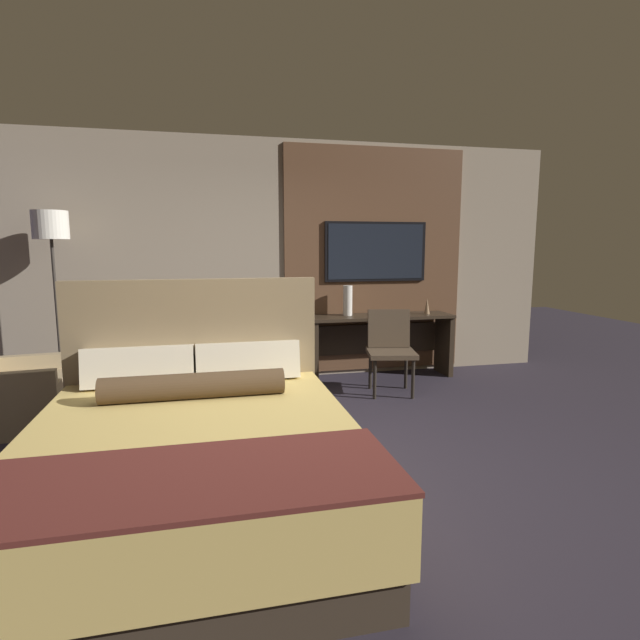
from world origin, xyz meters
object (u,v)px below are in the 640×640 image
at_px(desk_chair, 390,344).
at_px(vase_tall, 348,301).
at_px(bed, 195,458).
at_px(vase_short, 427,306).
at_px(tv, 376,252).
at_px(desk, 379,335).
at_px(floor_lamp, 52,241).
at_px(armchair_by_window, 13,397).

xyz_separation_m(desk_chair, vase_tall, (-0.29, 0.65, 0.41)).
xyz_separation_m(bed, vase_short, (2.71, 2.69, 0.51)).
bearing_deg(tv, vase_short, -22.96).
distance_m(desk, tv, 1.02).
relative_size(desk, desk_chair, 1.95).
distance_m(desk, floor_lamp, 3.69).
xyz_separation_m(armchair_by_window, vase_tall, (3.31, 0.95, 0.67)).
distance_m(desk_chair, vase_tall, 0.82).
xyz_separation_m(bed, tv, (2.13, 2.94, 1.16)).
distance_m(bed, vase_tall, 3.34).
relative_size(desk_chair, armchair_by_window, 1.02).
height_order(desk, desk_chair, desk_chair).
relative_size(bed, desk_chair, 2.42).
xyz_separation_m(floor_lamp, vase_tall, (3.12, 0.16, -0.69)).
height_order(tv, desk_chair, tv).
bearing_deg(tv, floor_lamp, -175.05).
distance_m(tv, armchair_by_window, 4.06).
bearing_deg(desk_chair, armchair_by_window, -163.59).
xyz_separation_m(tv, desk_chair, (-0.10, -0.80, -0.98)).
relative_size(tv, desk_chair, 1.43).
distance_m(desk_chair, vase_short, 0.94).
distance_m(bed, vase_short, 3.85).
relative_size(tv, vase_tall, 3.58).
height_order(bed, tv, tv).
height_order(desk_chair, vase_tall, vase_tall).
xyz_separation_m(floor_lamp, vase_short, (4.09, 0.06, -0.77)).
bearing_deg(desk, vase_tall, 175.28).
xyz_separation_m(bed, vase_tall, (1.74, 2.79, 0.59)).
distance_m(desk, vase_tall, 0.58).
relative_size(desk, vase_tall, 4.88).
relative_size(bed, vase_tall, 6.06).
relative_size(bed, armchair_by_window, 2.46).
bearing_deg(floor_lamp, armchair_by_window, -103.78).
bearing_deg(vase_short, desk, 173.55).
height_order(desk_chair, armchair_by_window, desk_chair).
xyz_separation_m(desk, armchair_by_window, (-3.71, -0.92, -0.24)).
relative_size(desk_chair, floor_lamp, 0.46).
height_order(floor_lamp, vase_short, floor_lamp).
relative_size(desk_chair, vase_short, 4.59).
distance_m(desk_chair, floor_lamp, 3.62).
relative_size(floor_lamp, vase_short, 9.92).
bearing_deg(bed, desk, 52.31).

